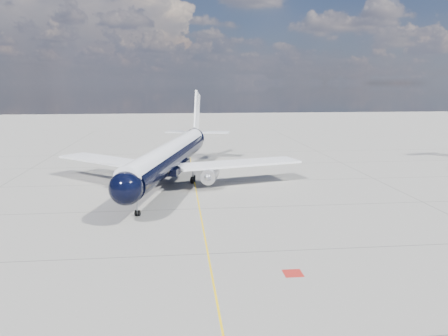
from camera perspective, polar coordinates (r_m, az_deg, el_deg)
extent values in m
plane|color=gray|center=(75.13, -4.02, -1.06)|extent=(320.00, 320.00, 0.00)
cube|color=yellow|center=(70.25, -3.86, -1.91)|extent=(0.16, 160.00, 0.01)
cube|color=maroon|center=(38.11, 8.99, -13.42)|extent=(1.60, 1.60, 0.01)
cylinder|color=black|center=(68.52, -7.03, 1.34)|extent=(12.51, 38.42, 3.86)
sphere|color=black|center=(49.47, -12.68, -2.61)|extent=(4.63, 4.63, 3.86)
cone|color=black|center=(91.51, -3.46, 4.21)|extent=(5.37, 7.79, 3.86)
cylinder|color=white|center=(68.37, -7.05, 2.13)|extent=(12.14, 40.21, 3.01)
cube|color=black|center=(49.16, -12.78, -2.03)|extent=(2.65, 1.74, 0.56)
cube|color=white|center=(73.36, -14.83, 0.97)|extent=(18.01, 16.63, 0.32)
cube|color=white|center=(68.42, 1.99, 0.62)|extent=(20.13, 9.90, 0.32)
cube|color=black|center=(68.77, -7.01, 0.17)|extent=(6.45, 10.85, 1.01)
cylinder|color=#B9B9C0|center=(68.89, -12.73, -0.56)|extent=(3.27, 5.06, 2.27)
cylinder|color=#B9B9C0|center=(65.66, -1.82, -0.86)|extent=(3.27, 5.06, 2.27)
sphere|color=gray|center=(66.93, -13.34, -0.93)|extent=(1.34, 1.34, 1.12)
sphere|color=gray|center=(63.61, -2.11, -1.25)|extent=(1.34, 1.34, 1.12)
cube|color=white|center=(68.93, -12.70, 0.09)|extent=(0.95, 3.21, 1.12)
cube|color=white|center=(65.71, -1.80, -0.17)|extent=(0.95, 3.21, 1.12)
cube|color=white|center=(90.55, -3.55, 7.42)|extent=(1.78, 6.34, 8.65)
cube|color=white|center=(91.42, -3.46, 4.71)|extent=(13.58, 6.16, 0.22)
cylinder|color=gray|center=(53.47, -11.27, -4.84)|extent=(0.22, 0.22, 2.13)
cylinder|color=black|center=(53.78, -11.44, -5.77)|extent=(0.34, 0.73, 0.71)
cylinder|color=black|center=(53.66, -11.03, -5.79)|extent=(0.34, 0.73, 0.71)
cylinder|color=gray|center=(71.33, -9.22, -0.70)|extent=(0.32, 0.32, 1.93)
cylinder|color=gray|center=(69.82, -4.09, -0.84)|extent=(0.32, 0.32, 1.93)
cylinder|color=black|center=(70.98, -9.32, -1.44)|extent=(0.70, 1.19, 1.12)
cylinder|color=black|center=(72.03, -9.08, -1.25)|extent=(0.70, 1.19, 1.12)
cylinder|color=black|center=(69.46, -4.17, -1.59)|extent=(0.70, 1.19, 1.12)
cylinder|color=black|center=(70.53, -4.00, -1.40)|extent=(0.70, 1.19, 1.12)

